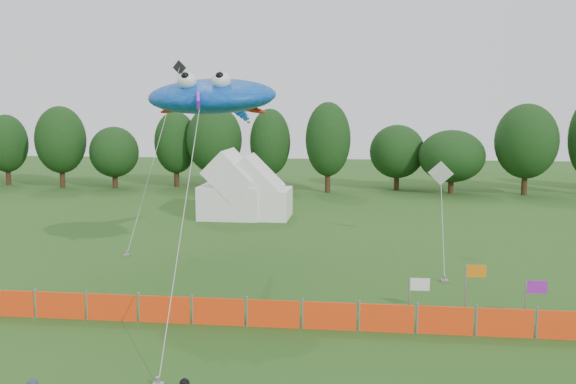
# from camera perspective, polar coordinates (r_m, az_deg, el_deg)

# --- Properties ---
(treeline) EXTENTS (104.57, 8.78, 8.36)m
(treeline) POSITION_cam_1_polar(r_m,az_deg,el_deg) (58.64, 6.17, 4.11)
(treeline) COLOR #382314
(treeline) RESTS_ON ground
(tent_left) EXTENTS (4.29, 4.29, 3.79)m
(tent_left) POSITION_cam_1_polar(r_m,az_deg,el_deg) (45.33, -4.97, 0.17)
(tent_left) COLOR white
(tent_left) RESTS_ON ground
(tent_right) EXTENTS (4.73, 3.79, 3.34)m
(tent_right) POSITION_cam_1_polar(r_m,az_deg,el_deg) (45.01, -2.80, -0.16)
(tent_right) COLOR white
(tent_right) RESTS_ON ground
(barrier_fence) EXTENTS (21.90, 0.06, 1.00)m
(barrier_fence) POSITION_cam_1_polar(r_m,az_deg,el_deg) (23.24, -1.33, -10.78)
(barrier_fence) COLOR #FE3D0E
(barrier_fence) RESTS_ON ground
(flag_row) EXTENTS (6.73, 0.64, 2.25)m
(flag_row) POSITION_cam_1_polar(r_m,az_deg,el_deg) (23.90, 18.50, -8.46)
(flag_row) COLOR gray
(flag_row) RESTS_ON ground
(stingray_kite) EXTENTS (6.49, 18.46, 9.29)m
(stingray_kite) POSITION_cam_1_polar(r_m,az_deg,el_deg) (28.43, -6.56, 8.40)
(stingray_kite) COLOR blue
(stingray_kite) RESTS_ON ground
(small_kite_white) EXTENTS (1.40, 8.08, 4.80)m
(small_kite_white) POSITION_cam_1_polar(r_m,az_deg,el_deg) (35.12, 13.48, -0.17)
(small_kite_white) COLOR silver
(small_kite_white) RESTS_ON ground
(small_kite_dark) EXTENTS (1.54, 7.63, 10.61)m
(small_kite_dark) POSITION_cam_1_polar(r_m,az_deg,el_deg) (38.01, -11.23, 5.13)
(small_kite_dark) COLOR black
(small_kite_dark) RESTS_ON ground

